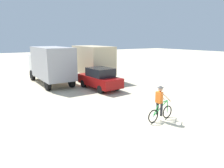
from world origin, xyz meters
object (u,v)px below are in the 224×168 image
box_truck_tan_camper (90,60)px  box_truck_grey_hauler (50,63)px  cyclist_orange_shirt (160,105)px  sedan_parked (100,78)px

box_truck_tan_camper → box_truck_grey_hauler: bearing=-174.2°
box_truck_tan_camper → cyclist_orange_shirt: box_truck_tan_camper is taller
box_truck_grey_hauler → cyclist_orange_shirt: bearing=-80.0°
box_truck_tan_camper → sedan_parked: bearing=-107.7°
box_truck_grey_hauler → sedan_parked: bearing=-56.3°
sedan_parked → box_truck_grey_hauler: bearing=123.7°
box_truck_grey_hauler → cyclist_orange_shirt: size_ratio=3.74×
box_truck_grey_hauler → cyclist_orange_shirt: box_truck_grey_hauler is taller
cyclist_orange_shirt → sedan_parked: bearing=84.5°
box_truck_grey_hauler → sedan_parked: 5.09m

